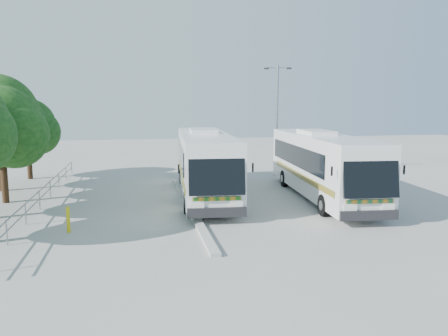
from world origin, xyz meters
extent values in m
plane|color=#A3A39E|center=(0.00, 0.00, 0.00)|extent=(100.00, 100.00, 0.00)
cube|color=#B2B2AD|center=(-2.30, 2.00, 0.07)|extent=(0.40, 16.00, 0.15)
cylinder|color=gray|center=(-10.00, 4.00, 0.95)|extent=(0.06, 22.00, 0.06)
cylinder|color=gray|center=(-10.00, 4.00, 0.55)|extent=(0.06, 22.00, 0.06)
cylinder|color=gray|center=(-10.00, 14.00, 0.50)|extent=(0.06, 0.06, 1.00)
cylinder|color=#382314|center=(-12.20, 5.10, 1.52)|extent=(0.36, 0.36, 3.04)
sphere|color=#0E350F|center=(-12.20, 5.10, 4.28)|extent=(4.42, 4.42, 4.42)
sphere|color=#0E350F|center=(-11.37, 4.55, 3.80)|extent=(3.59, 3.59, 3.59)
cylinder|color=#382314|center=(-13.40, 8.80, 1.72)|extent=(0.36, 0.36, 3.43)
sphere|color=#0E350F|center=(-12.46, 8.18, 4.29)|extent=(4.06, 4.06, 4.06)
cylinder|color=#382314|center=(-12.70, 13.30, 1.39)|extent=(0.36, 0.36, 2.77)
sphere|color=#0E350F|center=(-12.70, 13.30, 3.91)|extent=(4.03, 4.03, 4.03)
sphere|color=#0E350F|center=(-11.94, 12.80, 3.46)|extent=(3.28, 3.28, 3.28)
sphere|color=#0E350F|center=(-13.33, 13.93, 4.41)|extent=(3.02, 3.02, 3.02)
cube|color=silver|center=(-1.00, 4.76, 2.06)|extent=(3.72, 13.37, 3.36)
cube|color=black|center=(-1.49, -1.85, 2.48)|extent=(2.56, 0.69, 2.14)
cube|color=black|center=(-2.34, 5.52, 2.48)|extent=(0.84, 10.54, 1.21)
cube|color=black|center=(0.44, 5.32, 2.48)|extent=(0.84, 10.54, 1.21)
cube|color=#0C5513|center=(-2.42, 4.54, 1.43)|extent=(0.88, 11.41, 0.31)
cylinder|color=black|center=(-2.56, 0.57, 0.55)|extent=(0.41, 1.12, 1.10)
cylinder|color=black|center=(-0.08, 0.39, 0.55)|extent=(0.41, 1.12, 1.10)
cylinder|color=black|center=(-1.96, 8.58, 0.55)|extent=(0.41, 1.12, 1.10)
cylinder|color=black|center=(0.52, 8.40, 0.55)|extent=(0.41, 1.12, 1.10)
cube|color=silver|center=(5.57, 2.85, 2.04)|extent=(3.88, 13.23, 3.31)
cube|color=black|center=(4.98, -3.67, 2.44)|extent=(2.53, 0.72, 2.11)
cube|color=black|center=(4.26, 3.63, 2.44)|extent=(1.00, 10.39, 1.19)
cube|color=black|center=(7.00, 3.38, 2.44)|extent=(1.00, 10.39, 1.19)
cube|color=#0C572F|center=(4.16, 2.65, 1.41)|extent=(1.05, 11.25, 0.30)
cylinder|color=black|center=(3.96, -1.25, 0.54)|extent=(0.42, 1.11, 1.09)
cylinder|color=black|center=(6.41, -1.48, 0.54)|extent=(0.42, 1.11, 1.09)
cylinder|color=black|center=(4.68, 6.64, 0.54)|extent=(0.42, 1.11, 1.09)
cylinder|color=black|center=(7.13, 6.42, 0.54)|extent=(0.42, 1.11, 1.09)
cylinder|color=gray|center=(5.52, 10.94, 4.18)|extent=(0.21, 0.21, 8.36)
cylinder|color=gray|center=(5.52, 10.94, 8.15)|extent=(1.63, 0.53, 0.08)
cube|color=black|center=(4.72, 11.17, 8.10)|extent=(0.40, 0.28, 0.13)
cube|color=black|center=(6.33, 10.72, 8.10)|extent=(0.40, 0.28, 0.13)
cylinder|color=#D6C10C|center=(-7.91, -1.66, 0.56)|extent=(0.19, 0.19, 1.12)
camera|label=1|loc=(-5.00, -20.71, 5.41)|focal=35.00mm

